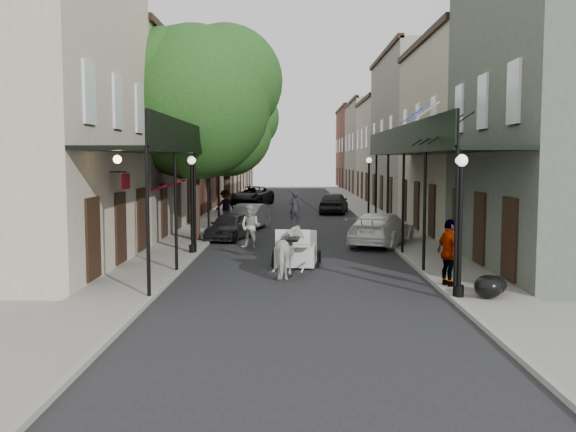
{
  "coord_description": "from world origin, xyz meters",
  "views": [
    {
      "loc": [
        -0.23,
        -18.52,
        3.68
      ],
      "look_at": [
        -0.41,
        5.26,
        1.6
      ],
      "focal_mm": 40.0,
      "sensor_mm": 36.0,
      "label": 1
    }
  ],
  "objects_px": {
    "lamppost_right_near": "(460,223)",
    "car_left_near": "(230,226)",
    "pedestrian_sidewalk_right": "(449,253)",
    "car_right_near": "(381,229)",
    "tree_near": "(203,96)",
    "pedestrian_sidewalk_left": "(225,205)",
    "pedestrian_walking": "(250,227)",
    "car_right_far": "(334,203)",
    "lamppost_right_far": "(369,189)",
    "carriage": "(297,236)",
    "car_left_far": "(251,196)",
    "car_left_mid": "(248,217)",
    "lamppost_left": "(192,203)",
    "horse": "(290,252)",
    "tree_far": "(232,127)"
  },
  "relations": [
    {
      "from": "lamppost_right_near",
      "to": "car_left_near",
      "type": "relative_size",
      "value": 1.0
    },
    {
      "from": "pedestrian_walking",
      "to": "pedestrian_sidewalk_left",
      "type": "height_order",
      "value": "pedestrian_sidewalk_left"
    },
    {
      "from": "pedestrian_walking",
      "to": "car_right_far",
      "type": "relative_size",
      "value": 0.41
    },
    {
      "from": "tree_far",
      "to": "carriage",
      "type": "xyz_separation_m",
      "value": [
        4.17,
        -20.3,
        -4.81
      ]
    },
    {
      "from": "lamppost_right_far",
      "to": "car_left_far",
      "type": "height_order",
      "value": "lamppost_right_far"
    },
    {
      "from": "tree_near",
      "to": "pedestrian_sidewalk_right",
      "type": "distance_m",
      "value": 14.66
    },
    {
      "from": "pedestrian_sidewalk_right",
      "to": "car_right_near",
      "type": "xyz_separation_m",
      "value": [
        -0.6,
        9.54,
        -0.36
      ]
    },
    {
      "from": "pedestrian_sidewalk_left",
      "to": "car_left_mid",
      "type": "relative_size",
      "value": 0.45
    },
    {
      "from": "tree_far",
      "to": "car_right_near",
      "type": "relative_size",
      "value": 1.75
    },
    {
      "from": "lamppost_left",
      "to": "car_right_far",
      "type": "bearing_deg",
      "value": 71.04
    },
    {
      "from": "tree_far",
      "to": "car_right_near",
      "type": "height_order",
      "value": "tree_far"
    },
    {
      "from": "car_right_far",
      "to": "car_right_near",
      "type": "bearing_deg",
      "value": 102.15
    },
    {
      "from": "car_left_mid",
      "to": "car_left_far",
      "type": "relative_size",
      "value": 0.72
    },
    {
      "from": "lamppost_right_far",
      "to": "horse",
      "type": "bearing_deg",
      "value": -104.93
    },
    {
      "from": "tree_far",
      "to": "car_left_far",
      "type": "xyz_separation_m",
      "value": [
        0.65,
        9.46,
        -5.06
      ]
    },
    {
      "from": "lamppost_left",
      "to": "pedestrian_sidewalk_right",
      "type": "height_order",
      "value": "lamppost_left"
    },
    {
      "from": "car_left_near",
      "to": "car_left_far",
      "type": "height_order",
      "value": "car_left_far"
    },
    {
      "from": "lamppost_right_near",
      "to": "pedestrian_sidewalk_right",
      "type": "height_order",
      "value": "lamppost_right_near"
    },
    {
      "from": "lamppost_right_near",
      "to": "carriage",
      "type": "distance_m",
      "value": 7.29
    },
    {
      "from": "lamppost_right_far",
      "to": "car_left_far",
      "type": "relative_size",
      "value": 0.66
    },
    {
      "from": "lamppost_right_near",
      "to": "lamppost_right_far",
      "type": "bearing_deg",
      "value": 90.0
    },
    {
      "from": "pedestrian_walking",
      "to": "tree_near",
      "type": "bearing_deg",
      "value": 158.85
    },
    {
      "from": "carriage",
      "to": "pedestrian_sidewalk_left",
      "type": "height_order",
      "value": "carriage"
    },
    {
      "from": "pedestrian_walking",
      "to": "horse",
      "type": "bearing_deg",
      "value": -52.97
    },
    {
      "from": "lamppost_right_near",
      "to": "pedestrian_walking",
      "type": "bearing_deg",
      "value": 121.23
    },
    {
      "from": "car_left_far",
      "to": "car_left_mid",
      "type": "bearing_deg",
      "value": -73.36
    },
    {
      "from": "lamppost_right_far",
      "to": "car_right_far",
      "type": "relative_size",
      "value": 0.84
    },
    {
      "from": "horse",
      "to": "lamppost_right_far",
      "type": "bearing_deg",
      "value": -99.34
    },
    {
      "from": "tree_near",
      "to": "carriage",
      "type": "bearing_deg",
      "value": -56.8
    },
    {
      "from": "pedestrian_sidewalk_left",
      "to": "pedestrian_sidewalk_right",
      "type": "distance_m",
      "value": 21.18
    },
    {
      "from": "tree_near",
      "to": "pedestrian_sidewalk_left",
      "type": "distance_m",
      "value": 10.29
    },
    {
      "from": "lamppost_right_near",
      "to": "lamppost_right_far",
      "type": "relative_size",
      "value": 1.0
    },
    {
      "from": "tree_near",
      "to": "horse",
      "type": "xyz_separation_m",
      "value": [
        3.88,
        -8.74,
        -5.7
      ]
    },
    {
      "from": "lamppost_right_near",
      "to": "car_left_mid",
      "type": "relative_size",
      "value": 0.92
    },
    {
      "from": "lamppost_right_far",
      "to": "carriage",
      "type": "relative_size",
      "value": 1.41
    },
    {
      "from": "car_left_near",
      "to": "tree_far",
      "type": "bearing_deg",
      "value": 108.18
    },
    {
      "from": "pedestrian_sidewalk_left",
      "to": "pedestrian_walking",
      "type": "bearing_deg",
      "value": 70.69
    },
    {
      "from": "pedestrian_sidewalk_left",
      "to": "car_right_near",
      "type": "bearing_deg",
      "value": 97.46
    },
    {
      "from": "car_left_mid",
      "to": "car_right_near",
      "type": "distance_m",
      "value": 8.87
    },
    {
      "from": "carriage",
      "to": "car_left_mid",
      "type": "relative_size",
      "value": 0.65
    },
    {
      "from": "tree_near",
      "to": "car_left_near",
      "type": "distance_m",
      "value": 5.99
    },
    {
      "from": "lamppost_right_far",
      "to": "car_left_near",
      "type": "bearing_deg",
      "value": -135.49
    },
    {
      "from": "pedestrian_walking",
      "to": "tree_far",
      "type": "bearing_deg",
      "value": 120.71
    },
    {
      "from": "pedestrian_sidewalk_left",
      "to": "car_left_mid",
      "type": "height_order",
      "value": "pedestrian_sidewalk_left"
    },
    {
      "from": "horse",
      "to": "carriage",
      "type": "bearing_deg",
      "value": -90.0
    },
    {
      "from": "car_right_near",
      "to": "car_right_far",
      "type": "bearing_deg",
      "value": -63.5
    },
    {
      "from": "lamppost_right_near",
      "to": "pedestrian_sidewalk_left",
      "type": "height_order",
      "value": "lamppost_right_near"
    },
    {
      "from": "tree_near",
      "to": "car_right_far",
      "type": "height_order",
      "value": "tree_near"
    },
    {
      "from": "tree_near",
      "to": "lamppost_left",
      "type": "height_order",
      "value": "tree_near"
    },
    {
      "from": "car_left_near",
      "to": "car_right_near",
      "type": "bearing_deg",
      "value": -2.17
    }
  ]
}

